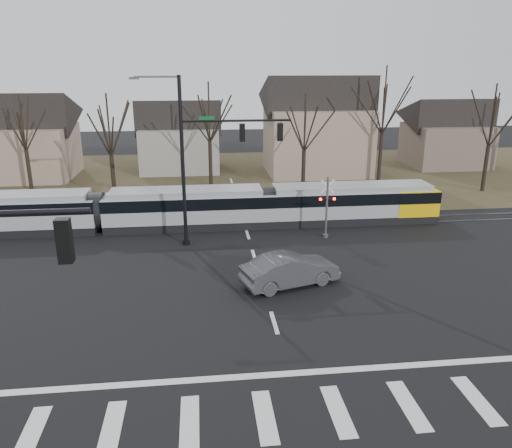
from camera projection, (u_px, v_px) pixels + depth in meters
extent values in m
plane|color=black|center=(282.00, 347.00, 19.89)|extent=(140.00, 140.00, 0.00)
cube|color=#38331E|center=(230.00, 176.00, 50.16)|extent=(140.00, 28.00, 0.01)
cube|color=silver|center=(31.00, 434.00, 15.19)|extent=(0.60, 2.60, 0.01)
cube|color=silver|center=(112.00, 428.00, 15.45)|extent=(0.60, 2.60, 0.01)
cube|color=silver|center=(190.00, 422.00, 15.71)|extent=(0.60, 2.60, 0.01)
cube|color=silver|center=(265.00, 416.00, 15.97)|extent=(0.60, 2.60, 0.01)
cube|color=silver|center=(338.00, 411.00, 16.23)|extent=(0.60, 2.60, 0.01)
cube|color=silver|center=(409.00, 405.00, 16.49)|extent=(0.60, 2.60, 0.01)
cube|color=silver|center=(477.00, 400.00, 16.75)|extent=(0.60, 2.60, 0.01)
cube|color=silver|center=(290.00, 374.00, 18.18)|extent=(28.00, 0.35, 0.01)
cube|color=silver|center=(274.00, 322.00, 21.78)|extent=(0.18, 2.00, 0.01)
cube|color=silver|center=(263.00, 284.00, 25.56)|extent=(0.18, 2.00, 0.01)
cube|color=silver|center=(254.00, 256.00, 29.34)|extent=(0.18, 2.00, 0.01)
cube|color=silver|center=(247.00, 234.00, 33.13)|extent=(0.18, 2.00, 0.01)
cube|color=silver|center=(242.00, 217.00, 36.91)|extent=(0.18, 2.00, 0.01)
cube|color=silver|center=(238.00, 202.00, 40.70)|extent=(0.18, 2.00, 0.01)
cube|color=silver|center=(234.00, 191.00, 44.48)|extent=(0.18, 2.00, 0.01)
cube|color=silver|center=(231.00, 181.00, 48.27)|extent=(0.18, 2.00, 0.01)
cube|color=#59595E|center=(246.00, 229.00, 34.16)|extent=(90.00, 0.12, 0.06)
cube|color=#59595E|center=(244.00, 222.00, 35.49)|extent=(90.00, 0.12, 0.06)
cube|color=gray|center=(3.00, 214.00, 32.88)|extent=(12.03, 2.59, 2.70)
cube|color=black|center=(2.00, 206.00, 32.71)|extent=(12.05, 2.63, 0.79)
cube|color=gray|center=(187.00, 208.00, 34.18)|extent=(11.11, 2.59, 2.70)
cube|color=black|center=(187.00, 201.00, 34.01)|extent=(11.13, 2.63, 0.79)
cube|color=gray|center=(351.00, 203.00, 35.44)|extent=(12.03, 2.59, 2.70)
cube|color=black|center=(352.00, 196.00, 35.27)|extent=(12.05, 2.63, 0.79)
cube|color=yellow|center=(412.00, 200.00, 35.90)|extent=(2.96, 2.65, 1.80)
imported|color=#424349|center=(290.00, 270.00, 25.25)|extent=(4.69, 6.05, 1.66)
cube|color=black|center=(64.00, 241.00, 11.44)|extent=(0.32, 0.32, 1.05)
sphere|color=#FF0C07|center=(63.00, 227.00, 11.33)|extent=(0.22, 0.22, 0.22)
cylinder|color=black|center=(183.00, 164.00, 29.72)|extent=(0.22, 0.22, 10.20)
cylinder|color=black|center=(186.00, 242.00, 31.23)|extent=(0.44, 0.44, 0.30)
cylinder|color=black|center=(237.00, 121.00, 29.31)|extent=(6.50, 0.14, 0.14)
cube|color=#0C5926|center=(207.00, 118.00, 29.07)|extent=(0.90, 0.03, 0.22)
cube|color=black|center=(242.00, 133.00, 29.56)|extent=(0.32, 0.32, 1.05)
sphere|color=#FF0C07|center=(242.00, 127.00, 29.46)|extent=(0.22, 0.22, 0.22)
cube|color=black|center=(280.00, 132.00, 29.81)|extent=(0.32, 0.32, 1.05)
sphere|color=#FF0C07|center=(280.00, 126.00, 29.70)|extent=(0.22, 0.22, 0.22)
cube|color=#59595B|center=(134.00, 78.00, 27.95)|extent=(0.55, 0.22, 0.14)
cylinder|color=#59595B|center=(327.00, 208.00, 31.93)|extent=(0.14, 0.14, 4.00)
cylinder|color=#59595B|center=(325.00, 236.00, 32.51)|extent=(0.36, 0.36, 0.20)
cube|color=silver|center=(328.00, 186.00, 31.50)|extent=(0.95, 0.04, 0.95)
cube|color=silver|center=(328.00, 186.00, 31.50)|extent=(0.95, 0.04, 0.95)
cube|color=black|center=(327.00, 199.00, 31.74)|extent=(1.00, 0.10, 0.12)
sphere|color=#FF0C07|center=(320.00, 199.00, 31.62)|extent=(0.18, 0.18, 0.18)
sphere|color=#FF0C07|center=(334.00, 199.00, 31.72)|extent=(0.18, 0.18, 0.18)
cube|color=gray|center=(26.00, 152.00, 49.12)|extent=(9.00, 8.00, 5.00)
cube|color=gray|center=(180.00, 149.00, 52.71)|extent=(8.00, 7.00, 4.50)
cube|color=gray|center=(316.00, 141.00, 51.09)|extent=(10.00, 8.00, 6.50)
cube|color=brown|center=(445.00, 145.00, 54.91)|extent=(8.00, 7.00, 4.50)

